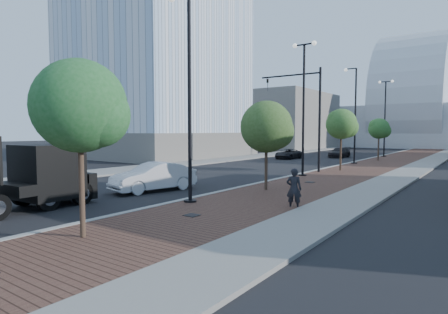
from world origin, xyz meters
The scene contains 22 objects.
sidewalk centered at (3.50, 40.00, 0.06)m, with size 7.00×140.00×0.12m, color #4C2D23.
concrete_strip centered at (6.20, 40.00, 0.07)m, with size 2.40×140.00×0.13m, color slate.
curb centered at (0.00, 40.00, 0.07)m, with size 0.30×140.00×0.14m, color gray.
west_sidewalk centered at (-13.00, 40.00, 0.06)m, with size 4.00×140.00×0.12m, color slate.
white_sedan centered at (-3.45, 11.71, 0.77)m, with size 1.62×4.64×1.53m, color silver.
dark_car_mid centered at (-7.88, 37.25, 0.57)m, with size 1.88×4.08×1.13m, color black.
dark_car_far centered at (-3.78, 42.84, 0.61)m, with size 1.70×4.18×1.21m, color black.
pedestrian centered at (4.76, 11.69, 0.86)m, with size 0.62×0.41×1.71m, color black.
streetlight_1 centered at (0.49, 10.00, 4.34)m, with size 1.44×0.56×9.21m.
streetlight_2 centered at (0.60, 22.00, 4.82)m, with size 1.72×0.56×9.28m.
streetlight_3 centered at (0.49, 34.00, 4.34)m, with size 1.44×0.56×9.21m.
streetlight_4 centered at (0.60, 46.00, 4.82)m, with size 1.72×0.56×9.28m.
traffic_mast centered at (-0.30, 25.00, 4.98)m, with size 5.09×0.20×8.00m.
tree_0 centered at (1.65, 4.02, 3.94)m, with size 2.70×2.70×5.30m.
tree_1 centered at (1.65, 15.02, 3.44)m, with size 2.74×2.74×4.82m.
tree_2 centered at (1.65, 27.02, 3.76)m, with size 2.43×2.39×4.97m.
tree_3 centered at (1.65, 39.02, 3.45)m, with size 2.22×2.14×4.54m.
tower_podium centered at (-24.00, 32.00, 1.50)m, with size 19.00×19.00×3.00m, color slate.
convention_center centered at (-2.00, 85.00, 6.00)m, with size 50.00×30.00×50.00m.
commercial_block_nw centered at (-20.00, 60.00, 5.00)m, with size 14.00×20.00×10.00m, color slate.
utility_cover_1 centered at (2.40, 8.00, 0.13)m, with size 0.50×0.50×0.02m, color black.
utility_cover_2 centered at (2.40, 19.00, 0.13)m, with size 0.50×0.50×0.02m, color black.
Camera 1 is at (11.34, -2.46, 3.24)m, focal length 30.21 mm.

